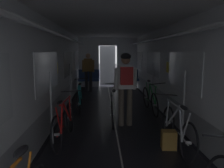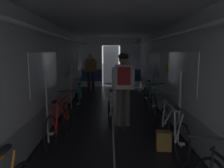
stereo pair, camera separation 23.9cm
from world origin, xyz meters
TOP-DOWN VIEW (x-y plane):
  - train_car_shell at (-0.00, 3.60)m, footprint 3.14×12.34m
  - bench_seat_far_left at (-0.90, 8.07)m, footprint 0.98×0.51m
  - bench_seat_far_right at (0.90, 8.07)m, footprint 0.98×0.51m
  - bicycle_red at (-1.06, 2.20)m, footprint 0.44×1.69m
  - bicycle_teal at (-0.98, 4.43)m, footprint 0.44×1.69m
  - bicycle_silver at (1.04, 1.75)m, footprint 0.44×1.69m
  - bicycle_green at (1.09, 4.24)m, footprint 0.44×1.69m
  - person_cyclist_aisle at (0.25, 3.08)m, footprint 0.53×0.40m
  - bicycle_white_in_aisle at (-0.05, 3.34)m, footprint 0.44×1.69m
  - person_standing_near_bench at (-0.90, 7.70)m, footprint 0.53×0.23m
  - backpack_on_floor at (0.90, 1.77)m, footprint 0.28×0.22m

SIDE VIEW (x-z plane):
  - backpack_on_floor at x=0.90m, z-range 0.00..0.34m
  - bicycle_silver at x=1.04m, z-range -0.09..0.86m
  - bicycle_teal at x=-0.98m, z-range -0.09..0.86m
  - bicycle_green at x=1.09m, z-range -0.09..0.86m
  - bicycle_red at x=-1.06m, z-range -0.09..0.86m
  - bicycle_white_in_aisle at x=-0.05m, z-range -0.09..0.86m
  - bench_seat_far_left at x=-0.90m, z-range 0.09..1.04m
  - bench_seat_far_right at x=0.90m, z-range 0.09..1.04m
  - person_standing_near_bench at x=-0.90m, z-range 0.13..1.82m
  - person_cyclist_aisle at x=0.25m, z-range 0.21..1.94m
  - train_car_shell at x=0.00m, z-range 0.41..2.98m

